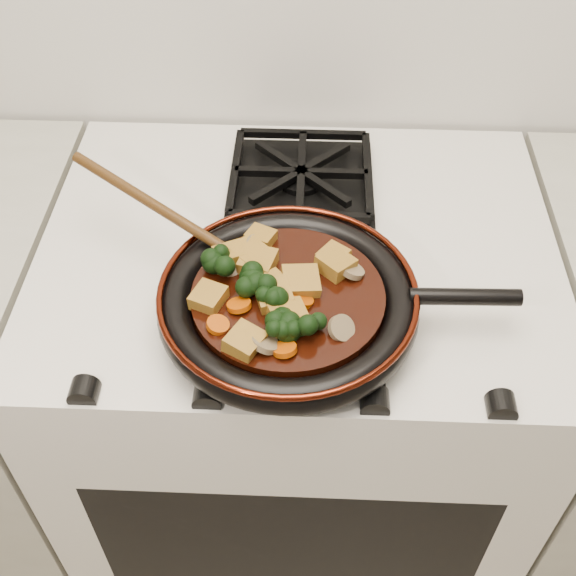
{
  "coord_description": "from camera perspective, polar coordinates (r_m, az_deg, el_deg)",
  "views": [
    {
      "loc": [
        0.02,
        0.91,
        1.62
      ],
      "look_at": [
        -0.01,
        1.53,
        0.97
      ],
      "focal_mm": 45.0,
      "sensor_mm": 36.0,
      "label": 1
    }
  ],
  "objects": [
    {
      "name": "stove",
      "position": [
        1.41,
        0.63,
        -9.97
      ],
      "size": [
        0.76,
        0.6,
        0.9
      ],
      "primitive_type": "cube",
      "color": "silver",
      "rests_on": "ground"
    },
    {
      "name": "broccoli_floret_5",
      "position": [
        0.93,
        -5.45,
        1.85
      ],
      "size": [
        0.08,
        0.08,
        0.07
      ],
      "primitive_type": null,
      "rotation": [
        -0.18,
        0.15,
        1.38
      ],
      "color": "black",
      "rests_on": "braising_sauce"
    },
    {
      "name": "tofu_cube_3",
      "position": [
        0.87,
        0.01,
        -2.35
      ],
      "size": [
        0.06,
        0.06,
        0.03
      ],
      "primitive_type": "cube",
      "rotation": [
        0.06,
        0.04,
        1.92
      ],
      "color": "olive",
      "rests_on": "braising_sauce"
    },
    {
      "name": "tofu_cube_1",
      "position": [
        0.95,
        -3.06,
        2.65
      ],
      "size": [
        0.06,
        0.06,
        0.02
      ],
      "primitive_type": "cube",
      "rotation": [
        0.0,
        0.03,
        0.79
      ],
      "color": "olive",
      "rests_on": "braising_sauce"
    },
    {
      "name": "tofu_cube_5",
      "position": [
        0.93,
        3.78,
        1.85
      ],
      "size": [
        0.06,
        0.06,
        0.03
      ],
      "primitive_type": "cube",
      "rotation": [
        0.1,
        -0.01,
        2.38
      ],
      "color": "olive",
      "rests_on": "braising_sauce"
    },
    {
      "name": "broccoli_floret_0",
      "position": [
        0.89,
        -1.75,
        -0.68
      ],
      "size": [
        0.08,
        0.08,
        0.07
      ],
      "primitive_type": null,
      "rotation": [
        -0.12,
        0.25,
        1.9
      ],
      "color": "black",
      "rests_on": "braising_sauce"
    },
    {
      "name": "tofu_cube_4",
      "position": [
        0.95,
        3.62,
        2.45
      ],
      "size": [
        0.05,
        0.05,
        0.02
      ],
      "primitive_type": "cube",
      "rotation": [
        -0.05,
        -0.07,
        0.89
      ],
      "color": "olive",
      "rests_on": "braising_sauce"
    },
    {
      "name": "wooden_spoon",
      "position": [
        0.98,
        -7.9,
        4.88
      ],
      "size": [
        0.16,
        0.11,
        0.28
      ],
      "rotation": [
        0.0,
        0.0,
        2.63
      ],
      "color": "#42270E",
      "rests_on": "braising_sauce"
    },
    {
      "name": "carrot_coin_2",
      "position": [
        0.84,
        -0.27,
        -4.86
      ],
      "size": [
        0.03,
        0.03,
        0.02
      ],
      "primitive_type": "cylinder",
      "rotation": [
        -0.28,
        -0.16,
        0.0
      ],
      "color": "#AD4204",
      "rests_on": "braising_sauce"
    },
    {
      "name": "tofu_cube_2",
      "position": [
        0.94,
        -2.39,
        2.01
      ],
      "size": [
        0.05,
        0.05,
        0.03
      ],
      "primitive_type": "cube",
      "rotation": [
        -0.01,
        -0.04,
        1.29
      ],
      "color": "olive",
      "rests_on": "braising_sauce"
    },
    {
      "name": "mushroom_slice_4",
      "position": [
        0.85,
        -1.86,
        -4.35
      ],
      "size": [
        0.05,
        0.05,
        0.02
      ],
      "primitive_type": "cylinder",
      "rotation": [
        0.48,
        0.0,
        2.21
      ],
      "color": "olive",
      "rests_on": "braising_sauce"
    },
    {
      "name": "tofu_cube_9",
      "position": [
        0.85,
        -3.45,
        -4.26
      ],
      "size": [
        0.06,
        0.06,
        0.03
      ],
      "primitive_type": "cube",
      "rotation": [
        0.04,
        -0.12,
        2.65
      ],
      "color": "olive",
      "rests_on": "braising_sauce"
    },
    {
      "name": "carrot_coin_1",
      "position": [
        0.89,
        1.15,
        -0.95
      ],
      "size": [
        0.03,
        0.03,
        0.02
      ],
      "primitive_type": "cylinder",
      "rotation": [
        -0.18,
        0.31,
        0.0
      ],
      "color": "#AD4204",
      "rests_on": "braising_sauce"
    },
    {
      "name": "mushroom_slice_2",
      "position": [
        0.96,
        -2.54,
        3.24
      ],
      "size": [
        0.04,
        0.04,
        0.03
      ],
      "primitive_type": "cylinder",
      "rotation": [
        0.7,
        0.0,
        1.28
      ],
      "color": "olive",
      "rests_on": "braising_sauce"
    },
    {
      "name": "tofu_cube_7",
      "position": [
        0.9,
        -1.22,
        -0.0
      ],
      "size": [
        0.06,
        0.06,
        0.02
      ],
      "primitive_type": "cube",
      "rotation": [
        -0.02,
        0.04,
        0.68
      ],
      "color": "olive",
      "rests_on": "braising_sauce"
    },
    {
      "name": "braising_sauce",
      "position": [
        0.92,
        0.0,
        -0.9
      ],
      "size": [
        0.25,
        0.25,
        0.02
      ],
      "primitive_type": "cylinder",
      "color": "black",
      "rests_on": "skillet"
    },
    {
      "name": "carrot_coin_0",
      "position": [
        0.89,
        -3.88,
        -1.35
      ],
      "size": [
        0.03,
        0.03,
        0.02
      ],
      "primitive_type": "cylinder",
      "rotation": [
        -0.25,
        -0.15,
        0.0
      ],
      "color": "#AD4204",
      "rests_on": "braising_sauce"
    },
    {
      "name": "mushroom_slice_0",
      "position": [
        0.93,
        5.05,
        1.4
      ],
      "size": [
        0.05,
        0.05,
        0.02
      ],
      "primitive_type": "cylinder",
      "rotation": [
        0.41,
        0.0,
        2.15
      ],
      "color": "olive",
      "rests_on": "braising_sauce"
    },
    {
      "name": "tofu_cube_11",
      "position": [
        0.95,
        -4.49,
        2.53
      ],
      "size": [
        0.05,
        0.05,
        0.03
      ],
      "primitive_type": "cube",
      "rotation": [
        -0.09,
        0.08,
        0.53
      ],
      "color": "olive",
      "rests_on": "braising_sauce"
    },
    {
      "name": "skillet",
      "position": [
        0.92,
        0.14,
        -1.12
      ],
      "size": [
        0.46,
        0.33,
        0.05
      ],
      "rotation": [
        0.0,
        0.0,
        0.02
      ],
      "color": "black",
      "rests_on": "burner_grate_front"
    },
    {
      "name": "tofu_cube_0",
      "position": [
        0.97,
        -2.17,
        3.98
      ],
      "size": [
        0.05,
        0.04,
        0.02
      ],
      "primitive_type": "cube",
      "rotation": [
        0.06,
        -0.0,
        2.71
      ],
      "color": "olive",
      "rests_on": "braising_sauce"
    },
    {
      "name": "mushroom_slice_1",
      "position": [
        0.86,
        4.24,
        -3.18
      ],
      "size": [
        0.05,
        0.05,
        0.03
      ],
      "primitive_type": "cylinder",
      "rotation": [
        0.66,
        0.0,
        0.87
      ],
      "color": "olive",
      "rests_on": "braising_sauce"
    },
    {
      "name": "tofu_cube_8",
      "position": [
        0.9,
        -6.29,
        -0.78
      ],
      "size": [
        0.05,
        0.05,
        0.02
      ],
      "primitive_type": "cube",
      "rotation": [
        -0.02,
        0.01,
        2.74
      ],
      "color": "olive",
      "rests_on": "braising_sauce"
    },
    {
      "name": "burner_grate_front",
      "position": [
        0.95,
        0.56,
        -1.57
      ],
      "size": [
        0.23,
        0.23,
        0.03
      ],
      "primitive_type": null,
      "color": "black",
      "rests_on": "stove"
    },
    {
      "name": "broccoli_floret_4",
      "position": [
        0.86,
        -0.41,
        -3.39
      ],
      "size": [
        0.07,
        0.07,
        0.05
      ],
      "primitive_type": null,
      "rotation": [
        -0.04,
        -0.05,
        1.68
      ],
      "color": "black",
      "rests_on": "braising_sauce"
    },
    {
      "name": "carrot_coin_3",
      "position": [
        0.87,
        -5.57,
        -2.92
      ],
      "size": [
        0.03,
        0.03,
        0.01
      ],
      "primitive_type": "cylinder",
      "rotation": [
        0.03,
        0.26,
        0.0
      ],
      "color": "#AD4204",
      "rests_on": "braising_sauce"
    },
    {
      "name": "broccoli_floret_1",
      "position": [
        0.86,
        1.6,
        -2.66
      ],
      "size": [
        0.07,
        0.08,
        0.07
      ],
      "primitive_type": null,
      "rotation": [
        0.17,
        0.02,
        0.38
      ],
      "color": "black",
      "rests_on": "braising_sauce"
    },
    {
      "name": "tofu_cube_10",
      "position": [
        0.89,
        -1.12,
        -0.62
      ],
      "size": [
        0.05,
        0.06,
        0.03
      ],
      "primitive_type": "cube",
      "rotation": [
        -0.06,
        -0.08,
        1.89
      ],
      "color": "olive",
      "rests_on": "braising_sauce"
    },
    {
      "name": "burner_grate_back",
      "position": [
        1.16,
        1.05,
        8.79
      ],
      "size": [
        0.23,
        0.23,
        0.03
      ],
      "primitive_type": null,
      "color": "black",
      "rests_on": "stove"
    },
    {
      "name": "broccoli_floret_3",
      "position": [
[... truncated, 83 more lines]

